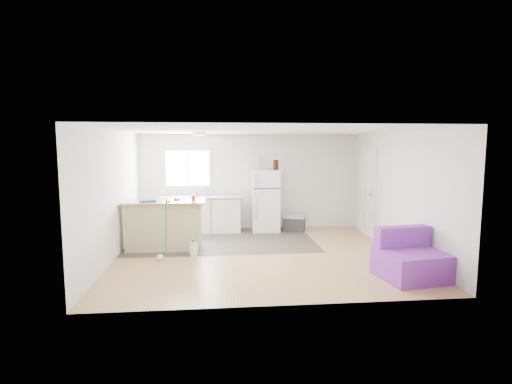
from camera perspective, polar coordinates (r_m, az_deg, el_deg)
room at (r=7.64m, az=0.70°, el=-0.23°), size 5.51×5.01×2.41m
vinyl_zone at (r=9.04m, az=-4.82°, el=-6.87°), size 4.05×2.50×0.00m
window at (r=10.06m, az=-9.73°, el=3.37°), size 1.18×0.06×0.98m
interior_door at (r=9.82m, az=15.64°, el=0.01°), size 0.11×0.92×2.10m
ceiling_fixture at (r=8.74m, az=-8.11°, el=8.21°), size 0.30×0.30×0.07m
kitchen_cabinets at (r=9.88m, az=-7.84°, el=-3.10°), size 1.98×0.65×1.15m
peninsula at (r=8.35m, az=-13.02°, el=-4.64°), size 1.64×0.66×1.00m
refrigerator at (r=9.87m, az=1.39°, el=-1.22°), size 0.70×0.66×1.52m
cooler at (r=9.98m, az=5.52°, el=-4.40°), size 0.61×0.52×0.40m
purple_seat at (r=6.94m, az=21.11°, el=-9.11°), size 1.07×1.02×0.78m
cleaner_jug at (r=7.86m, az=-8.92°, el=-8.00°), size 0.17×0.15×0.32m
mop at (r=7.66m, az=-13.29°, el=-7.75°), size 0.23×0.33×1.19m
red_cup at (r=8.23m, az=-8.93°, el=-0.81°), size 0.11×0.11×0.12m
blue_tray at (r=8.27m, az=-15.23°, el=-1.22°), size 0.36×0.31×0.04m
tool_a at (r=8.34m, az=-11.23°, el=-1.07°), size 0.14×0.05×0.03m
tool_b at (r=8.15m, az=-12.43°, el=-1.29°), size 0.10×0.04×0.03m
cardboard_box at (r=9.74m, az=0.86°, el=4.05°), size 0.21×0.12×0.30m
bottle_left at (r=9.72m, az=2.66°, el=3.89°), size 0.09×0.09×0.25m
bottle_right at (r=9.81m, az=3.01°, el=3.91°), size 0.09×0.09×0.25m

